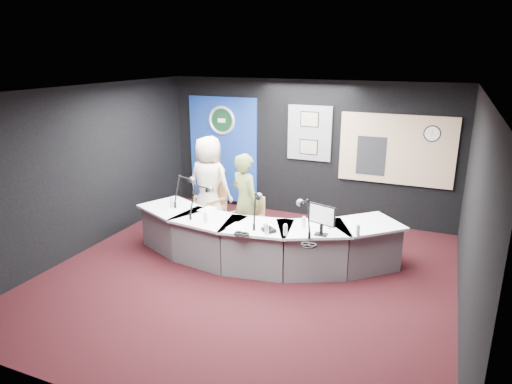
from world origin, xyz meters
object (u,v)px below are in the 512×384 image
at_px(person_man, 209,184).
at_px(person_woman, 245,203).
at_px(armchair_right, 245,222).
at_px(armchair_left, 210,203).
at_px(broadcast_desk, 259,239).

height_order(person_man, person_woman, person_man).
bearing_deg(armchair_right, person_man, 175.51).
xyz_separation_m(armchair_left, armchair_right, (1.03, -0.61, -0.03)).
bearing_deg(armchair_right, armchair_left, 175.51).
bearing_deg(person_man, person_woman, 153.77).
bearing_deg(broadcast_desk, person_woman, 138.52).
distance_m(broadcast_desk, person_man, 1.79).
distance_m(armchair_right, person_woman, 0.35).
bearing_deg(broadcast_desk, armchair_right, 138.52).
bearing_deg(person_woman, broadcast_desk, 165.48).
height_order(broadcast_desk, person_man, person_man).
relative_size(person_man, person_woman, 1.07).
relative_size(armchair_right, person_woman, 0.59).
relative_size(armchair_left, armchair_right, 1.06).
bearing_deg(person_woman, armchair_left, -3.57).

